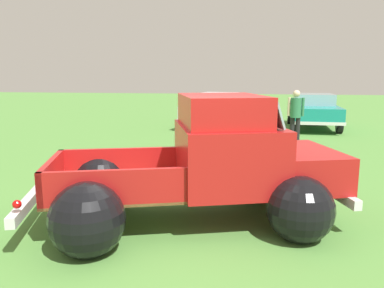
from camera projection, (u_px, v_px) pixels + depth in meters
ground_plane at (186, 220)px, 5.90m from camera, size 80.00×80.00×0.00m
vintage_pickup_truck at (211, 172)px, 5.82m from camera, size 4.98×3.75×1.96m
show_car_0 at (216, 108)px, 16.80m from camera, size 2.69×4.89×1.43m
show_car_1 at (313, 109)px, 16.02m from camera, size 2.03×4.27×1.43m
spectator_0 at (296, 113)px, 12.44m from camera, size 0.54×0.37×1.73m
lane_cone_0 at (80, 163)px, 8.37m from camera, size 0.36×0.36×0.63m
lane_cone_1 at (57, 169)px, 7.85m from camera, size 0.36×0.36×0.63m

